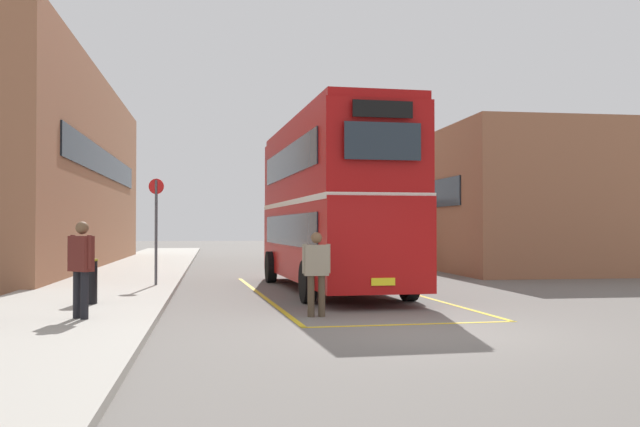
# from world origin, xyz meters

# --- Properties ---
(ground_plane) EXTENTS (135.60, 135.60, 0.00)m
(ground_plane) POSITION_xyz_m (0.00, 14.40, 0.00)
(ground_plane) COLOR #66605B
(sidewalk_left) EXTENTS (4.00, 57.60, 0.14)m
(sidewalk_left) POSITION_xyz_m (-6.50, 16.80, 0.07)
(sidewalk_left) COLOR #A39E93
(sidewalk_left) RESTS_ON ground
(brick_building_left) EXTENTS (7.05, 24.80, 8.19)m
(brick_building_left) POSITION_xyz_m (-11.59, 20.38, 4.09)
(brick_building_left) COLOR #9E6647
(brick_building_left) RESTS_ON ground
(depot_building_right) EXTENTS (8.07, 17.73, 5.70)m
(depot_building_right) POSITION_xyz_m (9.50, 20.16, 2.85)
(depot_building_right) COLOR #9E6647
(depot_building_right) RESTS_ON ground
(double_decker_bus) EXTENTS (3.17, 10.47, 4.75)m
(double_decker_bus) POSITION_xyz_m (-0.23, 8.16, 2.51)
(double_decker_bus) COLOR black
(double_decker_bus) RESTS_ON ground
(single_deck_bus) EXTENTS (3.18, 9.32, 3.02)m
(single_deck_bus) POSITION_xyz_m (3.97, 23.52, 1.64)
(single_deck_bus) COLOR black
(single_deck_bus) RESTS_ON ground
(pedestrian_boarding) EXTENTS (0.57, 0.24, 1.68)m
(pedestrian_boarding) POSITION_xyz_m (-1.45, 2.36, 0.97)
(pedestrian_boarding) COLOR #473828
(pedestrian_boarding) RESTS_ON ground
(pedestrian_waiting_far) EXTENTS (0.51, 0.50, 1.74)m
(pedestrian_waiting_far) POSITION_xyz_m (-5.82, 1.59, 1.15)
(pedestrian_waiting_far) COLOR black
(pedestrian_waiting_far) RESTS_ON sidewalk_left
(litter_bin) EXTENTS (0.45, 0.45, 0.96)m
(litter_bin) POSITION_xyz_m (-6.15, 4.17, 0.62)
(litter_bin) COLOR black
(litter_bin) RESTS_ON sidewalk_left
(bus_stop_sign) EXTENTS (0.43, 0.14, 3.02)m
(bus_stop_sign) POSITION_xyz_m (-5.08, 9.06, 1.93)
(bus_stop_sign) COLOR #4C4C51
(bus_stop_sign) RESTS_ON sidewalk_left
(bay_marking_yellow) EXTENTS (4.81, 12.58, 0.01)m
(bay_marking_yellow) POSITION_xyz_m (-0.18, 6.25, 0.00)
(bay_marking_yellow) COLOR gold
(bay_marking_yellow) RESTS_ON ground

